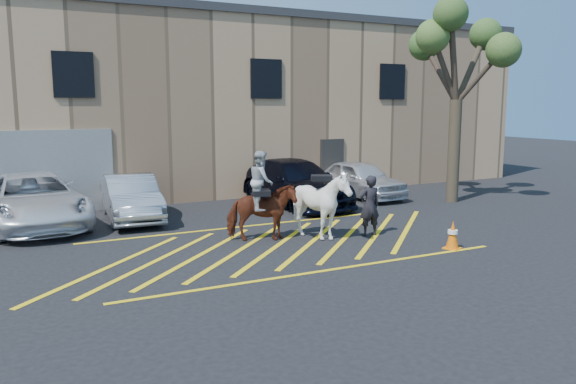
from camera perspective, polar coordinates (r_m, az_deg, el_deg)
name	(u,v)px	position (r m, az deg, el deg)	size (l,w,h in m)	color
ground	(273,243)	(14.92, -1.54, -5.19)	(90.00, 90.00, 0.00)	black
car_white_pickup	(33,200)	(18.38, -24.47, -0.79)	(2.63, 5.71, 1.59)	white
car_silver_sedan	(131,198)	(18.43, -15.64, -0.56)	(1.50, 4.30, 1.42)	#9599A3
car_blue_suv	(295,182)	(20.45, 0.74, 0.98)	(2.27, 5.59, 1.62)	black
car_white_suv	(360,179)	(22.23, 7.29, 1.32)	(1.71, 4.26, 1.45)	silver
handler	(370,206)	(15.73, 8.28, -1.38)	(0.62, 0.41, 1.70)	black
warehouse	(158,104)	(25.83, -13.10, 8.72)	(32.42, 10.20, 7.30)	tan
hatching_zone	(278,245)	(14.66, -1.04, -5.42)	(12.60, 5.12, 0.01)	yellow
mounted_bay	(261,205)	(14.95, -2.72, -1.32)	(2.01, 1.39, 2.43)	#602816
saddled_white	(321,205)	(15.22, 3.41, -1.28)	(2.13, 2.21, 1.88)	silver
traffic_cone	(453,235)	(14.83, 16.39, -4.19)	(0.50, 0.50, 0.73)	orange
tree	(458,47)	(21.85, 16.93, 13.94)	(3.99, 4.37, 7.31)	#493E2C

